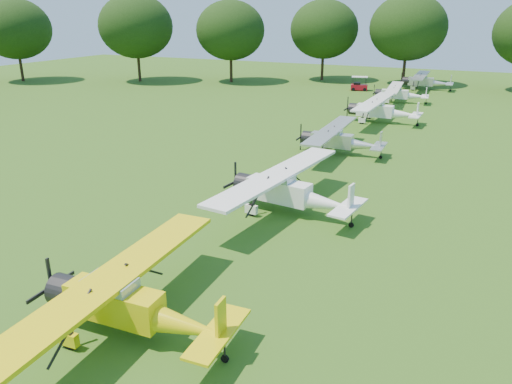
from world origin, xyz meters
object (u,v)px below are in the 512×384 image
Objects in this scene: aircraft_4 at (338,139)px; aircraft_5 at (381,109)px; aircraft_2 at (127,302)px; aircraft_7 at (425,80)px; aircraft_6 at (399,93)px; aircraft_3 at (288,189)px; golf_cart at (359,86)px.

aircraft_5 is (0.51, 12.94, 0.12)m from aircraft_4.
aircraft_2 is 62.77m from aircraft_7.
aircraft_5 reaches higher than aircraft_6.
aircraft_3 is 4.87× the size of golf_cart.
aircraft_5 is at bearing -94.08° from aircraft_7.
aircraft_6 is at bearing 87.59° from aircraft_2.
aircraft_5 is 21.19m from golf_cart.
aircraft_3 reaches higher than aircraft_4.
aircraft_2 reaches higher than aircraft_6.
golf_cart is (-7.15, 19.93, -0.71)m from aircraft_5.
aircraft_3 is 1.07× the size of aircraft_7.
aircraft_3 is 1.03× the size of aircraft_5.
golf_cart is at bearing 100.11° from aircraft_4.
aircraft_2 reaches higher than aircraft_7.
aircraft_6 reaches higher than golf_cart.
golf_cart is (-8.16, -4.53, -0.66)m from aircraft_7.
aircraft_3 is 46.28m from golf_cart.
aircraft_5 is at bearing 86.43° from aircraft_4.
aircraft_2 is 1.03× the size of aircraft_7.
aircraft_2 is 58.62m from golf_cart.
aircraft_7 reaches higher than aircraft_6.
aircraft_3 reaches higher than aircraft_6.
aircraft_2 is at bearing -89.47° from aircraft_5.
aircraft_4 is 33.54m from golf_cart.
aircraft_5 is 4.71× the size of golf_cart.
golf_cart is (-6.77, 7.60, -0.55)m from aircraft_6.
aircraft_2 is 25.35m from aircraft_4.
golf_cart is at bearing 94.22° from aircraft_2.
aircraft_6 is 0.92× the size of aircraft_7.
aircraft_4 is 12.95m from aircraft_5.
aircraft_7 is (1.40, 12.13, 0.11)m from aircraft_6.
golf_cart is at bearing 106.28° from aircraft_3.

